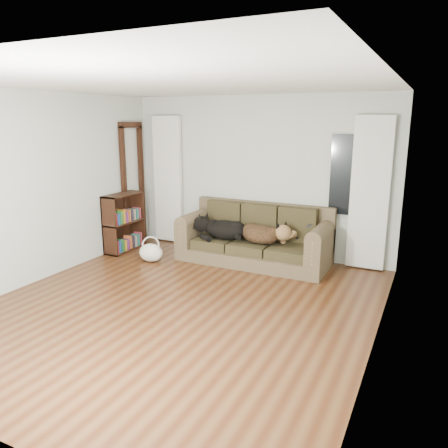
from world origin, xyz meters
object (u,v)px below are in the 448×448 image
at_px(sofa, 254,235).
at_px(tote_bag, 151,252).
at_px(dog_black_lab, 223,230).
at_px(bookshelf, 124,222).
at_px(dog_shepherd, 263,234).

relative_size(sofa, tote_bag, 5.91).
xyz_separation_m(dog_black_lab, tote_bag, (-0.98, -0.61, -0.32)).
distance_m(dog_black_lab, tote_bag, 1.20).
bearing_deg(bookshelf, dog_black_lab, 16.85).
bearing_deg(tote_bag, sofa, 24.89).
bearing_deg(dog_shepherd, dog_black_lab, 26.36).
bearing_deg(tote_bag, dog_shepherd, 21.02).
height_order(tote_bag, bookshelf, bookshelf).
xyz_separation_m(sofa, dog_shepherd, (0.17, -0.05, 0.04)).
relative_size(sofa, bookshelf, 2.37).
bearing_deg(sofa, tote_bag, -155.11).
height_order(dog_black_lab, tote_bag, dog_black_lab).
xyz_separation_m(sofa, tote_bag, (-1.48, -0.69, -0.29)).
bearing_deg(bookshelf, tote_bag, -15.20).
relative_size(dog_black_lab, tote_bag, 1.79).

